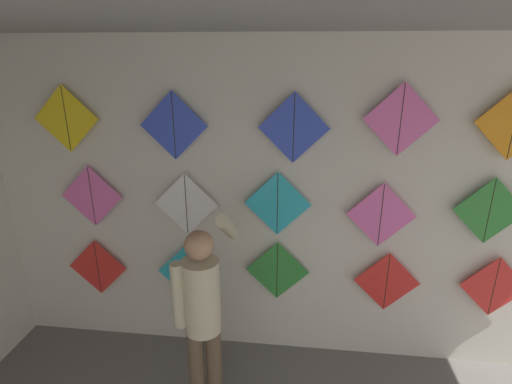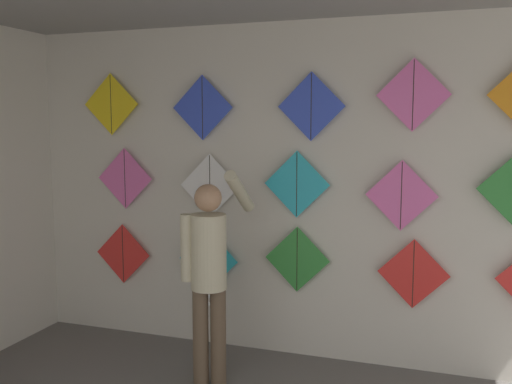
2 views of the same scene
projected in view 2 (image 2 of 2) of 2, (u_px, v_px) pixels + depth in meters
back_panel at (304, 192)px, 4.76m from camera, size 5.80×0.06×2.80m
shopkeeper at (209, 266)px, 4.24m from camera, size 0.40×0.62×1.64m
kite_0 at (123, 254)px, 5.29m from camera, size 0.55×0.01×0.55m
kite_1 at (208, 263)px, 5.02m from camera, size 0.55×0.04×0.69m
kite_2 at (297, 259)px, 4.75m from camera, size 0.55×0.01×0.55m
kite_3 at (413, 274)px, 4.45m from camera, size 0.55×0.01×0.55m
kite_5 at (125, 178)px, 5.19m from camera, size 0.55×0.01×0.55m
kite_6 at (210, 186)px, 4.93m from camera, size 0.55×0.01×0.55m
kite_7 at (297, 184)px, 4.67m from camera, size 0.55×0.01×0.55m
kite_8 at (401, 196)px, 4.41m from camera, size 0.55×0.01×0.55m
kite_10 at (111, 104)px, 5.15m from camera, size 0.55×0.01×0.55m
kite_11 at (202, 108)px, 4.86m from camera, size 0.55×0.01×0.55m
kite_12 at (311, 106)px, 4.56m from camera, size 0.55×0.01×0.55m
kite_13 at (413, 95)px, 4.30m from camera, size 0.55×0.01×0.55m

